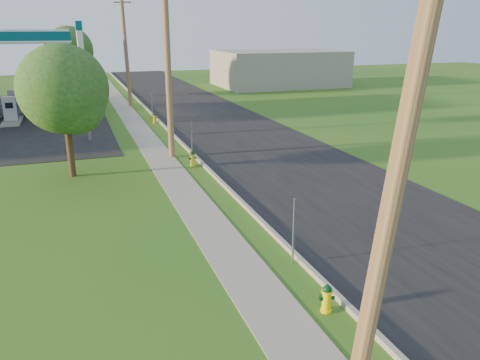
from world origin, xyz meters
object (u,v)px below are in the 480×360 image
utility_pole_near (403,143)px  tree_verge (66,93)px  hydrant_mid (192,158)px  car_silver (18,105)px  tree_lot (70,52)px  utility_pole_mid (168,60)px  fuel_pump_ne (11,113)px  hydrant_far (154,118)px  utility_pole_far (126,49)px  price_pylon (81,47)px  hydrant_near (327,298)px  fuel_pump_se (16,105)px

utility_pole_near → tree_verge: bearing=106.8°
hydrant_mid → car_silver: 20.44m
tree_lot → hydrant_mid: (5.01, -26.61, -3.95)m
utility_pole_mid → tree_lot: 24.98m
tree_verge → hydrant_mid: 6.45m
fuel_pump_ne → car_silver: bearing=86.0°
utility_pole_mid → tree_verge: size_ratio=1.66×
tree_verge → hydrant_far: tree_verge is taller
utility_pole_near → car_silver: 35.48m
utility_pole_near → tree_lot: (-4.40, 42.58, -0.47)m
utility_pole_far → tree_verge: 20.49m
price_pylon → car_silver: 12.57m
utility_pole_mid → tree_lot: bearing=100.1°
hydrant_far → utility_pole_mid: bearing=-94.3°
fuel_pump_ne → hydrant_near: 29.77m
utility_pole_far → fuel_pump_se: utility_pole_far is taller
tree_verge → hydrant_far: 13.24m
utility_pole_mid → hydrant_mid: 5.04m
utility_pole_mid → price_pylon: size_ratio=1.43×
tree_verge → car_silver: (-3.80, 18.05, -2.96)m
utility_pole_mid → hydrant_far: utility_pole_mid is taller
utility_pole_mid → price_pylon: (-3.90, 5.50, 0.48)m
car_silver → tree_lot: bearing=-25.2°
tree_lot → utility_pole_far: bearing=-56.2°
utility_pole_far → hydrant_mid: size_ratio=12.12×
fuel_pump_se → price_pylon: (5.00, -11.50, 4.71)m
hydrant_far → tree_verge: bearing=-116.0°
utility_pole_mid → tree_lot: utility_pole_mid is taller
utility_pole_mid → car_silver: bearing=118.2°
hydrant_mid → utility_pole_far: bearing=91.7°
hydrant_near → tree_verge: bearing=112.2°
utility_pole_near → tree_verge: utility_pole_near is taller
utility_pole_mid → fuel_pump_ne: (-8.90, 13.00, -4.23)m
tree_lot → hydrant_mid: bearing=-79.3°
utility_pole_far → fuel_pump_ne: size_ratio=2.97×
fuel_pump_ne → tree_verge: size_ratio=0.54×
tree_lot → hydrant_far: 16.31m
price_pylon → car_silver: (-4.78, 10.67, -4.61)m
utility_pole_near → fuel_pump_ne: (-8.90, 31.00, -4.08)m
tree_lot → hydrant_near: 40.31m
fuel_pump_ne → tree_lot: size_ratio=0.48×
utility_pole_far → fuel_pump_se: bearing=-173.6°
fuel_pump_ne → tree_lot: tree_lot is taller
hydrant_far → tree_lot: bearing=108.9°
utility_pole_near → fuel_pump_ne: size_ratio=2.96×
fuel_pump_se → hydrant_near: 33.59m
utility_pole_near → hydrant_near: utility_pole_near is taller
tree_lot → car_silver: 10.06m
utility_pole_mid → utility_pole_far: 18.00m
fuel_pump_se → hydrant_mid: size_ratio=4.08×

